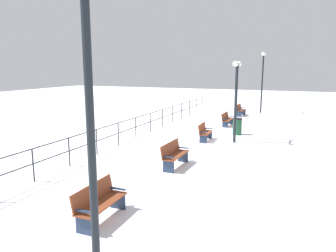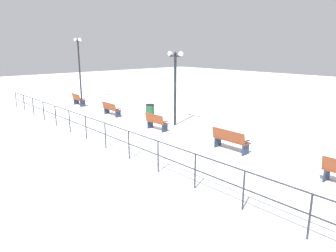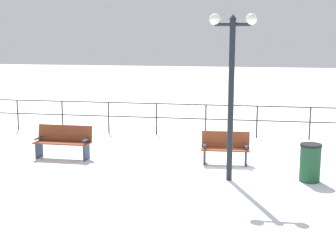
% 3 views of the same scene
% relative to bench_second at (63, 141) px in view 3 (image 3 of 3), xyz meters
% --- Properties ---
extents(ground_plane, '(80.00, 80.00, 0.00)m').
position_rel_bench_second_xyz_m(ground_plane, '(0.04, 4.81, -0.51)').
color(ground_plane, white).
rests_on(ground_plane, ground).
extents(bench_second, '(0.58, 1.70, 0.97)m').
position_rel_bench_second_xyz_m(bench_second, '(0.00, 0.00, 0.00)').
color(bench_second, brown).
rests_on(bench_second, ground).
extents(bench_third, '(0.56, 1.38, 0.91)m').
position_rel_bench_second_xyz_m(bench_third, '(-0.15, 4.80, -0.04)').
color(bench_third, brown).
rests_on(bench_third, ground).
extents(lamppost_middle, '(0.28, 1.14, 4.15)m').
position_rel_bench_second_xyz_m(lamppost_middle, '(1.39, 4.99, 2.27)').
color(lamppost_middle, black).
rests_on(lamppost_middle, ground).
extents(waterfront_railing, '(0.05, 23.66, 1.17)m').
position_rel_bench_second_xyz_m(waterfront_railing, '(-3.79, 4.81, 0.27)').
color(waterfront_railing, '#26282D').
rests_on(waterfront_railing, ground).
extents(trash_bin, '(0.54, 0.54, 0.97)m').
position_rel_bench_second_xyz_m(trash_bin, '(1.16, 7.00, -0.02)').
color(trash_bin, '#1E4C2D').
rests_on(trash_bin, ground).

